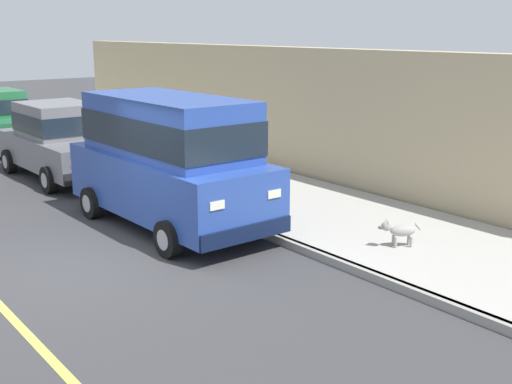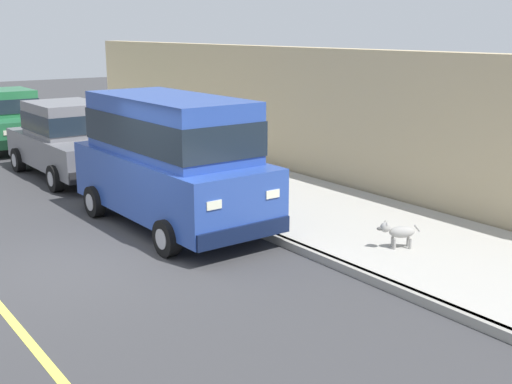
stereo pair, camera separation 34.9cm
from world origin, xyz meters
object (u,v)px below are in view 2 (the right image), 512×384
object	(u,v)px
car_blue_van	(170,155)
car_green_hatchback	(8,118)
dog_grey	(398,232)
car_grey_sedan	(68,139)

from	to	relation	value
car_blue_van	car_green_hatchback	distance (m)	10.49
car_blue_van	dog_grey	size ratio (longest dim) A/B	7.29
car_blue_van	car_grey_sedan	size ratio (longest dim) A/B	1.07
car_grey_sedan	car_green_hatchback	distance (m)	5.02
car_green_hatchback	dog_grey	bearing A→B (deg)	-80.76
dog_grey	car_green_hatchback	bearing A→B (deg)	99.24
dog_grey	car_grey_sedan	bearing A→B (deg)	103.61
car_green_hatchback	dog_grey	distance (m)	14.46
car_grey_sedan	car_blue_van	bearing A→B (deg)	-89.85
car_grey_sedan	dog_grey	bearing A→B (deg)	-76.39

